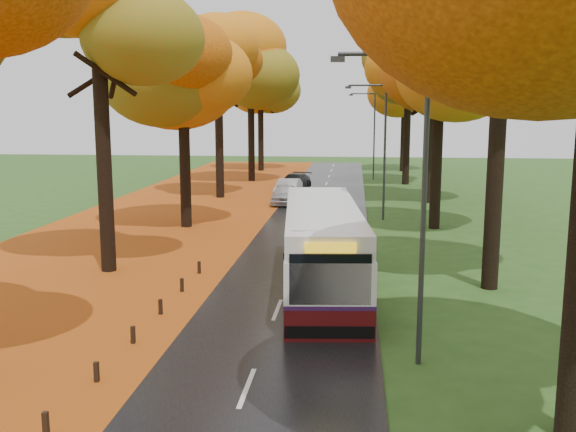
% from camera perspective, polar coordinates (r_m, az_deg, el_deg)
% --- Properties ---
extents(road, '(6.50, 90.00, 0.04)m').
position_cam_1_polar(road, '(33.89, 1.68, -1.62)').
color(road, black).
rests_on(road, ground).
extents(centre_line, '(0.12, 90.00, 0.01)m').
position_cam_1_polar(centre_line, '(33.88, 1.69, -1.58)').
color(centre_line, silver).
rests_on(centre_line, road).
extents(leaf_verge, '(12.00, 90.00, 0.02)m').
position_cam_1_polar(leaf_verge, '(35.69, -12.88, -1.30)').
color(leaf_verge, '#8C3E0C').
rests_on(leaf_verge, ground).
extents(leaf_drift, '(0.90, 90.00, 0.01)m').
position_cam_1_polar(leaf_drift, '(34.24, -3.41, -1.47)').
color(leaf_drift, '#AF4611').
rests_on(leaf_drift, road).
extents(trees_left, '(9.20, 74.00, 13.88)m').
position_cam_1_polar(trees_left, '(36.63, -9.61, 14.05)').
color(trees_left, black).
rests_on(trees_left, ground).
extents(trees_right, '(9.30, 74.20, 13.96)m').
position_cam_1_polar(trees_right, '(35.52, 14.04, 14.30)').
color(trees_right, black).
rests_on(trees_right, ground).
extents(bollard_row, '(0.11, 23.51, 0.52)m').
position_cam_1_polar(bollard_row, '(15.60, -18.54, -14.92)').
color(bollard_row, black).
rests_on(bollard_row, ground).
extents(streetlamp_near, '(2.45, 0.18, 8.00)m').
position_cam_1_polar(streetlamp_near, '(16.33, 11.16, 2.77)').
color(streetlamp_near, '#333538').
rests_on(streetlamp_near, ground).
extents(streetlamp_mid, '(2.45, 0.18, 8.00)m').
position_cam_1_polar(streetlamp_mid, '(38.23, 8.24, 6.66)').
color(streetlamp_mid, '#333538').
rests_on(streetlamp_mid, ground).
extents(streetlamp_far, '(2.45, 0.18, 8.00)m').
position_cam_1_polar(streetlamp_far, '(60.20, 7.44, 7.71)').
color(streetlamp_far, '#333538').
rests_on(streetlamp_far, ground).
extents(bus, '(3.68, 11.70, 3.03)m').
position_cam_1_polar(bus, '(23.61, 3.03, -2.59)').
color(bus, '#490B0D').
rests_on(bus, road).
extents(car_white, '(1.63, 4.03, 1.37)m').
position_cam_1_polar(car_white, '(44.31, -0.32, 1.96)').
color(car_white, '#B9BABE').
rests_on(car_white, road).
extents(car_silver, '(1.80, 4.43, 1.43)m').
position_cam_1_polar(car_silver, '(46.79, 0.01, 2.41)').
color(car_silver, '#AEB0B6').
rests_on(car_silver, road).
extents(car_dark, '(2.82, 4.92, 1.34)m').
position_cam_1_polar(car_dark, '(51.55, 0.57, 3.02)').
color(car_dark, black).
rests_on(car_dark, road).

